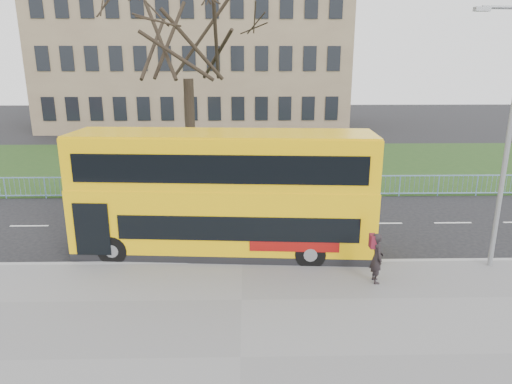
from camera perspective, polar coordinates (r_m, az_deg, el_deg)
ground at (r=17.08m, az=-1.68°, el=-6.91°), size 120.00×120.00×0.00m
pavement at (r=11.13m, az=-1.94°, el=-20.17°), size 80.00×10.50×0.12m
kerb at (r=15.63m, az=-1.73°, el=-8.87°), size 80.00×0.20×0.14m
grass_verge at (r=30.76m, az=-1.50°, el=3.50°), size 80.00×15.40×0.08m
guard_railing at (r=23.16m, az=-1.58°, el=0.67°), size 40.00×0.12×1.10m
bare_tree at (r=25.95m, az=-8.57°, el=16.24°), size 9.50×9.50×13.57m
civic_building at (r=51.02m, az=-7.32°, el=16.14°), size 30.00×15.00×14.00m
yellow_bus at (r=15.85m, az=-4.09°, el=0.08°), size 10.42×3.15×4.31m
pedestrian at (r=14.43m, az=14.87°, el=-7.96°), size 0.39×0.58×1.58m
street_lamp at (r=16.02m, az=28.82°, el=6.46°), size 1.71×0.31×8.05m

